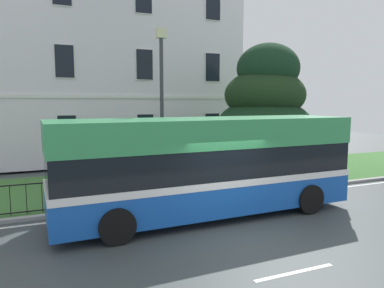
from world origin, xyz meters
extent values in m
cube|color=#3E4545|center=(0.00, 0.00, -0.03)|extent=(60.00, 56.00, 0.06)
cube|color=silver|center=(0.00, 3.65, 0.00)|extent=(54.00, 0.14, 0.01)
cube|color=silver|center=(0.00, -1.80, 0.00)|extent=(2.00, 0.12, 0.01)
cube|color=#9E9E99|center=(0.00, 4.12, 0.06)|extent=(57.00, 0.24, 0.12)
cube|color=#3F7233|center=(0.00, 7.35, 0.06)|extent=(57.00, 6.21, 0.12)
cube|color=white|center=(-1.51, 17.43, 5.95)|extent=(16.84, 10.50, 11.67)
cube|color=white|center=(-1.51, 12.15, 3.91)|extent=(16.84, 0.06, 0.20)
cube|color=#2D333D|center=(-1.51, 12.14, 1.22)|extent=(1.10, 0.06, 2.20)
cube|color=white|center=(-3.62, 12.14, 2.09)|extent=(1.02, 0.04, 1.74)
cube|color=black|center=(-3.62, 12.12, 2.09)|extent=(0.92, 0.03, 1.64)
cube|color=white|center=(0.60, 12.14, 2.09)|extent=(1.02, 0.04, 1.74)
cube|color=black|center=(0.60, 12.12, 2.09)|extent=(0.92, 0.03, 1.64)
cube|color=white|center=(4.81, 12.14, 2.09)|extent=(1.02, 0.04, 1.74)
cube|color=black|center=(4.81, 12.12, 2.09)|extent=(0.92, 0.03, 1.64)
cube|color=white|center=(-3.62, 12.14, 5.68)|extent=(1.02, 0.04, 1.74)
cube|color=black|center=(-3.62, 12.12, 5.68)|extent=(0.92, 0.03, 1.64)
cube|color=white|center=(0.60, 12.14, 5.68)|extent=(1.02, 0.04, 1.74)
cube|color=black|center=(0.60, 12.12, 5.68)|extent=(0.92, 0.03, 1.64)
cube|color=white|center=(4.81, 12.14, 5.68)|extent=(1.02, 0.04, 1.74)
cube|color=black|center=(4.81, 12.12, 5.68)|extent=(0.92, 0.03, 1.64)
cube|color=white|center=(4.81, 12.14, 9.27)|extent=(1.02, 0.04, 1.74)
cube|color=black|center=(4.81, 12.12, 9.27)|extent=(0.92, 0.03, 1.64)
cube|color=black|center=(-1.51, 4.40, 1.07)|extent=(15.90, 0.04, 0.04)
cube|color=black|center=(-1.51, 4.40, 0.20)|extent=(15.90, 0.04, 0.04)
cylinder|color=black|center=(-5.83, 4.40, 0.59)|extent=(0.02, 0.02, 0.95)
cylinder|color=black|center=(-5.37, 4.40, 0.59)|extent=(0.02, 0.02, 0.95)
cylinder|color=black|center=(-4.92, 4.40, 0.59)|extent=(0.02, 0.02, 0.95)
cylinder|color=black|center=(-4.46, 4.40, 0.59)|extent=(0.02, 0.02, 0.95)
cylinder|color=black|center=(-4.01, 4.40, 0.59)|extent=(0.02, 0.02, 0.95)
cylinder|color=black|center=(-3.55, 4.40, 0.59)|extent=(0.02, 0.02, 0.95)
cylinder|color=black|center=(-3.10, 4.40, 0.59)|extent=(0.02, 0.02, 0.95)
cylinder|color=black|center=(-2.65, 4.40, 0.59)|extent=(0.02, 0.02, 0.95)
cylinder|color=black|center=(-2.19, 4.40, 0.59)|extent=(0.02, 0.02, 0.95)
cylinder|color=black|center=(-1.74, 4.40, 0.59)|extent=(0.02, 0.02, 0.95)
cylinder|color=black|center=(-1.28, 4.40, 0.59)|extent=(0.02, 0.02, 0.95)
cylinder|color=black|center=(-0.83, 4.40, 0.59)|extent=(0.02, 0.02, 0.95)
cylinder|color=black|center=(-0.37, 4.40, 0.59)|extent=(0.02, 0.02, 0.95)
cylinder|color=black|center=(0.08, 4.40, 0.59)|extent=(0.02, 0.02, 0.95)
cylinder|color=black|center=(0.53, 4.40, 0.59)|extent=(0.02, 0.02, 0.95)
cylinder|color=black|center=(0.99, 4.40, 0.59)|extent=(0.02, 0.02, 0.95)
cylinder|color=black|center=(1.44, 4.40, 0.59)|extent=(0.02, 0.02, 0.95)
cylinder|color=black|center=(1.90, 4.40, 0.59)|extent=(0.02, 0.02, 0.95)
cylinder|color=black|center=(2.35, 4.40, 0.59)|extent=(0.02, 0.02, 0.95)
cylinder|color=black|center=(2.81, 4.40, 0.59)|extent=(0.02, 0.02, 0.95)
cylinder|color=black|center=(3.26, 4.40, 0.59)|extent=(0.02, 0.02, 0.95)
cylinder|color=black|center=(3.71, 4.40, 0.59)|extent=(0.02, 0.02, 0.95)
cylinder|color=black|center=(4.17, 4.40, 0.59)|extent=(0.02, 0.02, 0.95)
cylinder|color=black|center=(4.62, 4.40, 0.59)|extent=(0.02, 0.02, 0.95)
cylinder|color=black|center=(5.08, 4.40, 0.59)|extent=(0.02, 0.02, 0.95)
cylinder|color=black|center=(5.53, 4.40, 0.59)|extent=(0.02, 0.02, 0.95)
cylinder|color=black|center=(5.99, 4.40, 0.59)|extent=(0.02, 0.02, 0.95)
cylinder|color=black|center=(6.44, 4.40, 0.59)|extent=(0.02, 0.02, 0.95)
cylinder|color=#423328|center=(5.62, 7.50, 1.00)|extent=(0.56, 0.56, 1.77)
ellipsoid|color=#173B19|center=(5.65, 7.75, 1.36)|extent=(4.99, 4.99, 2.56)
ellipsoid|color=#15321A|center=(5.49, 7.59, 2.66)|extent=(4.55, 4.55, 2.11)
ellipsoid|color=#1B3219|center=(5.59, 7.74, 3.97)|extent=(4.04, 4.04, 2.55)
ellipsoid|color=#15321D|center=(5.73, 7.71, 5.28)|extent=(3.12, 3.12, 2.50)
cube|color=#1751B3|center=(-0.08, 2.46, 0.77)|extent=(9.56, 2.73, 1.02)
cube|color=white|center=(-0.08, 2.46, 1.24)|extent=(9.58, 2.75, 0.20)
cube|color=black|center=(-0.08, 2.46, 1.77)|extent=(9.47, 2.69, 0.97)
cube|color=#328F52|center=(-0.08, 2.46, 2.68)|extent=(9.56, 2.73, 0.85)
cube|color=black|center=(4.69, 2.59, 1.72)|extent=(0.11, 2.09, 0.89)
cube|color=black|center=(4.69, 2.59, 2.63)|extent=(0.11, 1.79, 0.55)
cylinder|color=silver|center=(4.67, 3.38, 0.48)|extent=(0.05, 0.20, 0.20)
cylinder|color=silver|center=(4.71, 1.79, 0.48)|extent=(0.05, 0.20, 0.20)
cylinder|color=black|center=(3.02, 3.74, 0.48)|extent=(0.97, 0.32, 0.96)
cylinder|color=black|center=(3.08, 1.35, 0.48)|extent=(0.97, 0.32, 0.96)
cylinder|color=black|center=(-3.24, 3.58, 0.48)|extent=(0.97, 0.32, 0.96)
cylinder|color=black|center=(-3.18, 1.19, 0.48)|extent=(0.97, 0.32, 0.96)
cylinder|color=#333338|center=(-0.61, 5.36, 3.04)|extent=(0.14, 0.14, 5.84)
cube|color=beige|center=(-0.61, 5.36, 6.14)|extent=(0.36, 0.24, 0.36)
cylinder|color=#4C4742|center=(1.88, 4.78, 0.59)|extent=(0.56, 0.56, 0.94)
ellipsoid|color=black|center=(1.88, 4.78, 1.15)|extent=(0.57, 0.57, 0.19)
camera|label=1|loc=(-4.82, -7.65, 3.60)|focal=33.60mm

